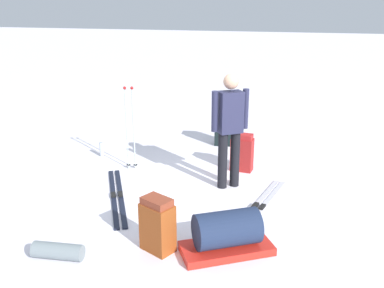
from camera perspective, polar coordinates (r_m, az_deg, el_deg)
ground_plane at (r=6.27m, az=0.00°, el=-6.08°), size 80.00×80.00×0.00m
skier_standing at (r=6.05m, az=5.18°, el=2.55°), size 0.47×0.38×1.70m
ski_pair_near at (r=6.11m, az=-10.18°, el=-6.96°), size 1.12×1.75×0.05m
ski_pair_far at (r=5.76m, az=9.06°, el=-8.54°), size 0.53×1.98×0.05m
backpack_large_dark at (r=4.68m, az=-4.73°, el=-10.95°), size 0.42×0.36×0.63m
backpack_bright at (r=6.89m, az=6.83°, el=-1.19°), size 0.36×0.23×0.62m
backpack_small_spare at (r=8.16m, az=4.27°, el=2.11°), size 0.36×0.33×0.65m
ski_poles_planted_near at (r=6.86m, az=-8.46°, el=2.68°), size 0.18×0.10×1.38m
gear_sled at (r=4.68m, az=4.76°, el=-12.12°), size 1.09×0.93×0.49m
sleeping_mat_rolled at (r=4.85m, az=-17.82°, el=-13.73°), size 0.57×0.26×0.18m
thermos_bottle at (r=7.72m, az=-12.24°, el=-0.71°), size 0.07×0.07×0.26m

